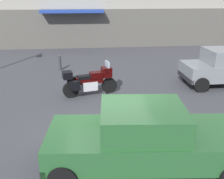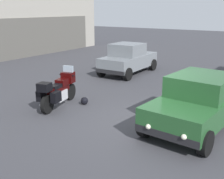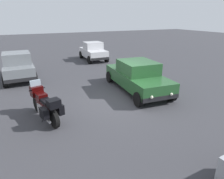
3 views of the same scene
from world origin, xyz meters
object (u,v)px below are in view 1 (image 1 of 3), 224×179
object	(u,v)px
car_sedan_far	(143,138)
motorcycle	(89,81)
helmet	(107,97)
bollard_curbside	(60,62)

from	to	relation	value
car_sedan_far	motorcycle	bearing A→B (deg)	-71.21
helmet	car_sedan_far	size ratio (longest dim) A/B	0.06
motorcycle	bollard_curbside	xyz separation A→B (m)	(-1.50, 3.81, -0.18)
motorcycle	car_sedan_far	bearing A→B (deg)	-89.50
motorcycle	bollard_curbside	world-z (taller)	motorcycle
motorcycle	helmet	size ratio (longest dim) A/B	7.97
car_sedan_far	bollard_curbside	world-z (taller)	car_sedan_far
bollard_curbside	car_sedan_far	bearing A→B (deg)	-72.64
motorcycle	car_sedan_far	size ratio (longest dim) A/B	0.48
car_sedan_far	bollard_curbside	distance (m)	8.98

